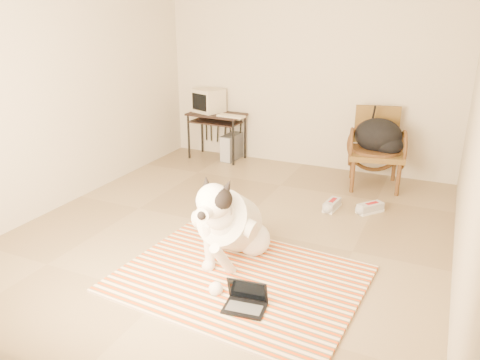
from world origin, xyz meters
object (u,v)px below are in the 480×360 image
Objects in this scene: pc_tower at (232,147)px; dog at (230,224)px; crt_monitor at (208,101)px; backpack at (380,137)px; rattan_chair at (376,148)px; laptop at (246,301)px; computer_desk at (216,120)px.

dog is at bearing -64.69° from pc_tower.
pc_tower is (-1.25, 2.64, -0.17)m from dog.
crt_monitor reaches higher than backpack.
rattan_chair is at bearing 71.77° from dog.
rattan_chair is at bearing -5.85° from pc_tower.
laptop is 0.34× the size of rattan_chair.
dog reaches higher than computer_desk.
computer_desk is at bearing 120.49° from laptop.
rattan_chair reaches higher than computer_desk.
crt_monitor is 2.45m from rattan_chair.
laptop is at bearing -97.45° from rattan_chair.
computer_desk is 1.39× the size of backpack.
computer_desk is 0.44m from pc_tower.
dog is 2.54m from backpack.
crt_monitor is 1.14× the size of pc_tower.
crt_monitor is (-2.02, 3.24, 0.75)m from laptop.
backpack is at bearing -5.19° from computer_desk.
rattan_chair reaches higher than laptop.
crt_monitor is 0.49× the size of rattan_chair.
laptop is at bearing -58.01° from crt_monitor.
crt_monitor is (-1.62, 2.65, 0.48)m from dog.
dog is 1.28× the size of rattan_chair.
laptop is at bearing -59.51° from computer_desk.
pc_tower is at bearing 11.39° from computer_desk.
dog is 2.56m from rattan_chair.
rattan_chair is (2.27, -0.17, -0.09)m from computer_desk.
crt_monitor is at bearing 177.53° from pc_tower.
computer_desk is 2.27m from rattan_chair.
computer_desk is at bearing 174.81° from backpack.
crt_monitor is 0.74m from pc_tower.
pc_tower is at bearing 115.31° from dog.
rattan_chair is at bearing -5.34° from crt_monitor.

